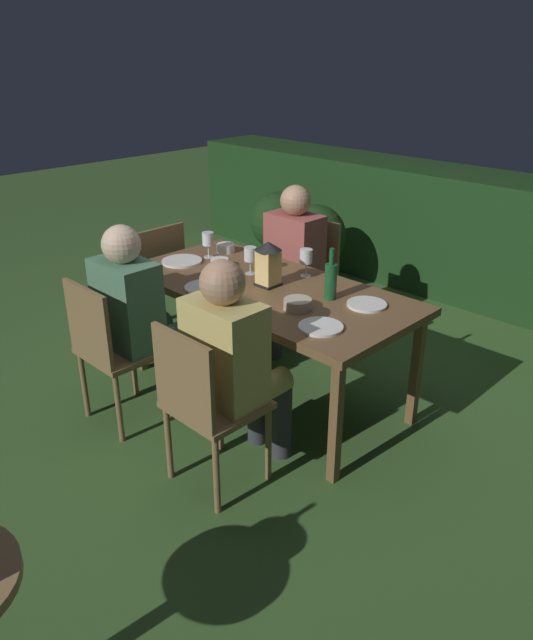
{
  "coord_description": "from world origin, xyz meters",
  "views": [
    {
      "loc": [
        2.31,
        -2.35,
        2.01
      ],
      "look_at": [
        0.0,
        0.0,
        0.51
      ],
      "focal_mm": 34.11,
      "sensor_mm": 36.0,
      "label": 1
    }
  ],
  "objects_px": {
    "person_in_green": "(138,311)",
    "plate_a": "(367,304)",
    "wine_glass_a": "(208,240)",
    "wine_glass_b": "(306,258)",
    "chair_side_left_a": "(111,347)",
    "bowl_salad": "(220,263)",
    "dining_table": "(266,295)",
    "person_in_rust": "(288,260)",
    "plate_c": "(206,287)",
    "wine_glass_c": "(250,255)",
    "green_bottle_on_table": "(331,280)",
    "potted_plant_by_hedge": "(279,224)",
    "lantern_centerpiece": "(268,261)",
    "bowl_bread": "(226,248)",
    "chair_side_left_b": "(205,401)",
    "plate_b": "(182,261)",
    "chair_head_near": "(153,277)",
    "chair_side_right_a": "(306,274)",
    "plate_d": "(321,327)",
    "person_in_mustard": "(235,359)",
    "bowl_olives": "(298,304)",
    "potted_plant_corner": "(315,240)"
  },
  "relations": [
    {
      "from": "person_in_green",
      "to": "plate_a",
      "type": "relative_size",
      "value": 5.34
    },
    {
      "from": "wine_glass_a",
      "to": "wine_glass_b",
      "type": "distance_m",
      "value": 0.71
    },
    {
      "from": "chair_side_left_a",
      "to": "bowl_salad",
      "type": "distance_m",
      "value": 0.88
    },
    {
      "from": "dining_table",
      "to": "person_in_rust",
      "type": "height_order",
      "value": "person_in_rust"
    },
    {
      "from": "plate_c",
      "to": "wine_glass_c",
      "type": "bearing_deg",
      "value": 89.2
    },
    {
      "from": "green_bottle_on_table",
      "to": "potted_plant_by_hedge",
      "type": "relative_size",
      "value": 0.38
    },
    {
      "from": "lantern_centerpiece",
      "to": "bowl_bread",
      "type": "xyz_separation_m",
      "value": [
        -0.64,
        0.24,
        -0.12
      ]
    },
    {
      "from": "chair_side_left_b",
      "to": "plate_b",
      "type": "xyz_separation_m",
      "value": [
        -1.09,
        0.74,
        0.25
      ]
    },
    {
      "from": "chair_side_left_a",
      "to": "wine_glass_b",
      "type": "distance_m",
      "value": 1.25
    },
    {
      "from": "wine_glass_c",
      "to": "chair_head_near",
      "type": "bearing_deg",
      "value": -175.17
    },
    {
      "from": "chair_side_right_a",
      "to": "potted_plant_by_hedge",
      "type": "relative_size",
      "value": 1.15
    },
    {
      "from": "chair_side_left_b",
      "to": "green_bottle_on_table",
      "type": "distance_m",
      "value": 0.99
    },
    {
      "from": "wine_glass_c",
      "to": "plate_c",
      "type": "bearing_deg",
      "value": -90.8
    },
    {
      "from": "plate_c",
      "to": "lantern_centerpiece",
      "type": "bearing_deg",
      "value": 52.89
    },
    {
      "from": "lantern_centerpiece",
      "to": "dining_table",
      "type": "bearing_deg",
      "value": -85.01
    },
    {
      "from": "dining_table",
      "to": "bowl_bread",
      "type": "height_order",
      "value": "bowl_bread"
    },
    {
      "from": "chair_side_left_a",
      "to": "plate_d",
      "type": "relative_size",
      "value": 3.87
    },
    {
      "from": "wine_glass_c",
      "to": "plate_b",
      "type": "bearing_deg",
      "value": -161.03
    },
    {
      "from": "plate_d",
      "to": "bowl_bread",
      "type": "height_order",
      "value": "bowl_bread"
    },
    {
      "from": "chair_side_left_a",
      "to": "potted_plant_by_hedge",
      "type": "height_order",
      "value": "chair_side_left_a"
    },
    {
      "from": "bowl_bread",
      "to": "person_in_mustard",
      "type": "bearing_deg",
      "value": -40.26
    },
    {
      "from": "chair_side_right_a",
      "to": "plate_b",
      "type": "distance_m",
      "value": 0.98
    },
    {
      "from": "wine_glass_c",
      "to": "wine_glass_b",
      "type": "bearing_deg",
      "value": 37.66
    },
    {
      "from": "bowl_bread",
      "to": "plate_c",
      "type": "bearing_deg",
      "value": -51.75
    },
    {
      "from": "person_in_green",
      "to": "lantern_centerpiece",
      "type": "bearing_deg",
      "value": 57.9
    },
    {
      "from": "bowl_bread",
      "to": "chair_head_near",
      "type": "bearing_deg",
      "value": -152.75
    },
    {
      "from": "green_bottle_on_table",
      "to": "bowl_bread",
      "type": "relative_size",
      "value": 2.4
    },
    {
      "from": "dining_table",
      "to": "wine_glass_c",
      "type": "bearing_deg",
      "value": 160.01
    },
    {
      "from": "chair_head_near",
      "to": "bowl_bread",
      "type": "xyz_separation_m",
      "value": [
        0.5,
        0.26,
        0.27
      ]
    },
    {
      "from": "chair_side_right_a",
      "to": "bowl_olives",
      "type": "xyz_separation_m",
      "value": [
        0.75,
        -0.94,
        0.27
      ]
    },
    {
      "from": "chair_side_left_b",
      "to": "wine_glass_c",
      "type": "height_order",
      "value": "wine_glass_c"
    },
    {
      "from": "lantern_centerpiece",
      "to": "person_in_rust",
      "type": "bearing_deg",
      "value": 123.26
    },
    {
      "from": "wine_glass_b",
      "to": "plate_b",
      "type": "relative_size",
      "value": 0.65
    },
    {
      "from": "green_bottle_on_table",
      "to": "plate_b",
      "type": "distance_m",
      "value": 1.09
    },
    {
      "from": "chair_side_left_b",
      "to": "potted_plant_corner",
      "type": "bearing_deg",
      "value": 119.45
    },
    {
      "from": "dining_table",
      "to": "chair_head_near",
      "type": "relative_size",
      "value": 2.05
    },
    {
      "from": "green_bottle_on_table",
      "to": "chair_side_left_b",
      "type": "bearing_deg",
      "value": -88.94
    },
    {
      "from": "plate_c",
      "to": "bowl_olives",
      "type": "xyz_separation_m",
      "value": [
        0.57,
        0.15,
        0.02
      ]
    },
    {
      "from": "lantern_centerpiece",
      "to": "wine_glass_c",
      "type": "bearing_deg",
      "value": 163.26
    },
    {
      "from": "person_in_rust",
      "to": "wine_glass_a",
      "type": "xyz_separation_m",
      "value": [
        -0.24,
        -0.52,
        0.21
      ]
    },
    {
      "from": "chair_side_right_a",
      "to": "bowl_bread",
      "type": "relative_size",
      "value": 7.2
    },
    {
      "from": "chair_side_right_a",
      "to": "wine_glass_c",
      "type": "bearing_deg",
      "value": -75.88
    },
    {
      "from": "chair_head_near",
      "to": "potted_plant_corner",
      "type": "xyz_separation_m",
      "value": [
        0.21,
        1.55,
        -0.02
      ]
    },
    {
      "from": "dining_table",
      "to": "bowl_bread",
      "type": "xyz_separation_m",
      "value": [
        -0.64,
        0.26,
        0.09
      ]
    },
    {
      "from": "lantern_centerpiece",
      "to": "chair_head_near",
      "type": "bearing_deg",
      "value": -179.3
    },
    {
      "from": "person_in_green",
      "to": "chair_side_left_b",
      "type": "relative_size",
      "value": 1.32
    },
    {
      "from": "chair_head_near",
      "to": "plate_d",
      "type": "xyz_separation_m",
      "value": [
        1.74,
        -0.22,
        0.25
      ]
    },
    {
      "from": "plate_c",
      "to": "plate_a",
      "type": "bearing_deg",
      "value": 28.81
    },
    {
      "from": "chair_head_near",
      "to": "plate_b",
      "type": "height_order",
      "value": "chair_head_near"
    },
    {
      "from": "plate_b",
      "to": "plate_c",
      "type": "xyz_separation_m",
      "value": [
        0.46,
        -0.19,
        0.0
      ]
    }
  ]
}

